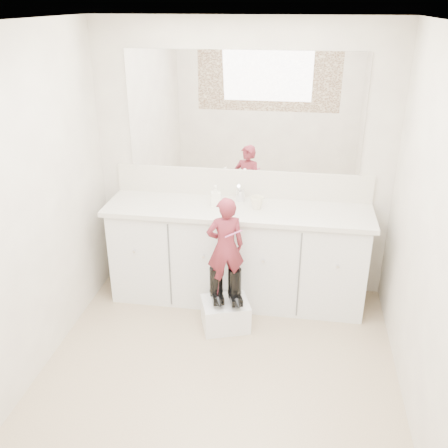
# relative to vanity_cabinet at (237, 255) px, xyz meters

# --- Properties ---
(floor) EXTENTS (3.00, 3.00, 0.00)m
(floor) POSITION_rel_vanity_cabinet_xyz_m (0.00, -1.23, -0.42)
(floor) COLOR #987C63
(floor) RESTS_ON ground
(ceiling) EXTENTS (3.00, 3.00, 0.00)m
(ceiling) POSITION_rel_vanity_cabinet_xyz_m (0.00, -1.23, 1.97)
(ceiling) COLOR white
(ceiling) RESTS_ON wall_back
(wall_back) EXTENTS (2.60, 0.00, 2.60)m
(wall_back) POSITION_rel_vanity_cabinet_xyz_m (0.00, 0.27, 0.77)
(wall_back) COLOR #BDAFA1
(wall_back) RESTS_ON floor
(wall_front) EXTENTS (2.60, 0.00, 2.60)m
(wall_front) POSITION_rel_vanity_cabinet_xyz_m (0.00, -2.73, 0.77)
(wall_front) COLOR #BDAFA1
(wall_front) RESTS_ON floor
(wall_left) EXTENTS (0.00, 3.00, 3.00)m
(wall_left) POSITION_rel_vanity_cabinet_xyz_m (-1.30, -1.23, 0.78)
(wall_left) COLOR #BDAFA1
(wall_left) RESTS_ON floor
(wall_right) EXTENTS (0.00, 3.00, 3.00)m
(wall_right) POSITION_rel_vanity_cabinet_xyz_m (1.30, -1.23, 0.78)
(wall_right) COLOR #BDAFA1
(wall_right) RESTS_ON floor
(vanity_cabinet) EXTENTS (2.20, 0.55, 0.85)m
(vanity_cabinet) POSITION_rel_vanity_cabinet_xyz_m (0.00, 0.00, 0.00)
(vanity_cabinet) COLOR silver
(vanity_cabinet) RESTS_ON floor
(countertop) EXTENTS (2.28, 0.58, 0.04)m
(countertop) POSITION_rel_vanity_cabinet_xyz_m (0.00, -0.01, 0.45)
(countertop) COLOR beige
(countertop) RESTS_ON vanity_cabinet
(backsplash) EXTENTS (2.28, 0.03, 0.25)m
(backsplash) POSITION_rel_vanity_cabinet_xyz_m (0.00, 0.26, 0.59)
(backsplash) COLOR beige
(backsplash) RESTS_ON countertop
(mirror) EXTENTS (2.00, 0.02, 1.00)m
(mirror) POSITION_rel_vanity_cabinet_xyz_m (0.00, 0.26, 1.22)
(mirror) COLOR white
(mirror) RESTS_ON wall_back
(dot_panel) EXTENTS (2.00, 0.01, 1.20)m
(dot_panel) POSITION_rel_vanity_cabinet_xyz_m (0.00, -2.71, 1.22)
(dot_panel) COLOR #472819
(dot_panel) RESTS_ON wall_front
(faucet) EXTENTS (0.08, 0.08, 0.10)m
(faucet) POSITION_rel_vanity_cabinet_xyz_m (0.00, 0.15, 0.52)
(faucet) COLOR silver
(faucet) RESTS_ON countertop
(cup) EXTENTS (0.13, 0.13, 0.11)m
(cup) POSITION_rel_vanity_cabinet_xyz_m (0.16, -0.00, 0.52)
(cup) COLOR #F2E7C1
(cup) RESTS_ON countertop
(soap_bottle) EXTENTS (0.10, 0.10, 0.18)m
(soap_bottle) POSITION_rel_vanity_cabinet_xyz_m (-0.19, 0.01, 0.56)
(soap_bottle) COLOR white
(soap_bottle) RESTS_ON countertop
(step_stool) EXTENTS (0.46, 0.42, 0.24)m
(step_stool) POSITION_rel_vanity_cabinet_xyz_m (-0.04, -0.48, -0.31)
(step_stool) COLOR silver
(step_stool) RESTS_ON floor
(boot_left) EXTENTS (0.18, 0.23, 0.31)m
(boot_left) POSITION_rel_vanity_cabinet_xyz_m (-0.11, -0.48, -0.03)
(boot_left) COLOR black
(boot_left) RESTS_ON step_stool
(boot_right) EXTENTS (0.18, 0.23, 0.31)m
(boot_right) POSITION_rel_vanity_cabinet_xyz_m (0.04, -0.48, -0.03)
(boot_right) COLOR black
(boot_right) RESTS_ON step_stool
(toddler) EXTENTS (0.35, 0.28, 0.82)m
(toddler) POSITION_rel_vanity_cabinet_xyz_m (-0.04, -0.48, 0.32)
(toddler) COLOR #AB343C
(toddler) RESTS_ON step_stool
(toothbrush) EXTENTS (0.13, 0.06, 0.06)m
(toothbrush) POSITION_rel_vanity_cabinet_xyz_m (0.03, -0.53, 0.46)
(toothbrush) COLOR #CF5094
(toothbrush) RESTS_ON toddler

